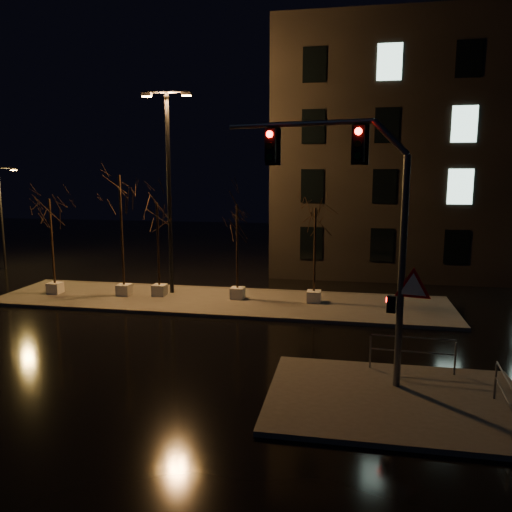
# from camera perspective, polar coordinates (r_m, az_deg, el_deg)

# --- Properties ---
(ground) EXTENTS (90.00, 90.00, 0.00)m
(ground) POSITION_cam_1_polar(r_m,az_deg,el_deg) (18.96, -8.95, -9.84)
(ground) COLOR black
(ground) RESTS_ON ground
(median) EXTENTS (22.00, 5.00, 0.15)m
(median) POSITION_cam_1_polar(r_m,az_deg,el_deg) (24.43, -4.26, -5.16)
(median) COLOR #45433E
(median) RESTS_ON ground
(sidewalk_corner) EXTENTS (7.00, 5.00, 0.15)m
(sidewalk_corner) POSITION_cam_1_polar(r_m,az_deg,el_deg) (14.76, 15.62, -15.56)
(sidewalk_corner) COLOR #45433E
(sidewalk_corner) RESTS_ON ground
(building) EXTENTS (25.00, 12.00, 15.00)m
(building) POSITION_cam_1_polar(r_m,az_deg,el_deg) (35.75, 23.75, 10.72)
(building) COLOR black
(building) RESTS_ON ground
(tree_0) EXTENTS (1.80, 1.80, 4.94)m
(tree_0) POSITION_cam_1_polar(r_m,az_deg,el_deg) (27.02, -22.43, 3.80)
(tree_0) COLOR beige
(tree_0) RESTS_ON median
(tree_1) EXTENTS (1.80, 1.80, 6.14)m
(tree_1) POSITION_cam_1_polar(r_m,az_deg,el_deg) (25.41, -15.24, 5.92)
(tree_1) COLOR beige
(tree_1) RESTS_ON median
(tree_2) EXTENTS (1.80, 1.80, 4.77)m
(tree_2) POSITION_cam_1_polar(r_m,az_deg,el_deg) (25.02, -11.20, 3.64)
(tree_2) COLOR beige
(tree_2) RESTS_ON median
(tree_3) EXTENTS (1.80, 1.80, 4.72)m
(tree_3) POSITION_cam_1_polar(r_m,az_deg,el_deg) (23.94, -2.18, 3.48)
(tree_3) COLOR beige
(tree_3) RESTS_ON median
(tree_4) EXTENTS (1.80, 1.80, 4.61)m
(tree_4) POSITION_cam_1_polar(r_m,az_deg,el_deg) (23.40, 6.77, 3.07)
(tree_4) COLOR beige
(tree_4) RESTS_ON median
(traffic_signal_mast) EXTENTS (6.05, 1.53, 7.56)m
(traffic_signal_mast) POSITION_cam_1_polar(r_m,az_deg,el_deg) (14.47, 11.78, 4.85)
(traffic_signal_mast) COLOR #57595F
(traffic_signal_mast) RESTS_ON sidewalk_corner
(streetlight_main) EXTENTS (2.50, 0.41, 9.99)m
(streetlight_main) POSITION_cam_1_polar(r_m,az_deg,el_deg) (25.39, -9.93, 8.61)
(streetlight_main) COLOR black
(streetlight_main) RESTS_ON median
(streetlight_far) EXTENTS (1.28, 0.47, 6.59)m
(streetlight_far) POSITION_cam_1_polar(r_m,az_deg,el_deg) (36.32, -26.98, 4.33)
(streetlight_far) COLOR black
(streetlight_far) RESTS_ON ground
(guard_rail_a) EXTENTS (2.57, 0.17, 1.11)m
(guard_rail_a) POSITION_cam_1_polar(r_m,az_deg,el_deg) (16.38, 17.43, -10.08)
(guard_rail_a) COLOR #57595F
(guard_rail_a) RESTS_ON sidewalk_corner
(guard_rail_b) EXTENTS (0.24, 2.26, 1.07)m
(guard_rail_b) POSITION_cam_1_polar(r_m,az_deg,el_deg) (14.33, 26.54, -13.68)
(guard_rail_b) COLOR #57595F
(guard_rail_b) RESTS_ON sidewalk_corner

